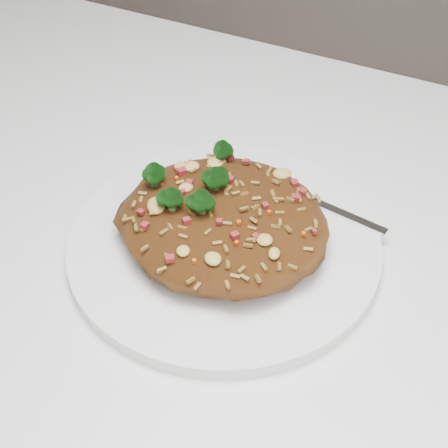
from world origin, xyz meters
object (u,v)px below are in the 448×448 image
(dining_table, at_px, (141,309))
(plate, at_px, (224,242))
(fork, at_px, (313,201))
(fried_rice, at_px, (223,214))

(dining_table, xyz_separation_m, plate, (0.08, 0.03, 0.10))
(fork, bearing_deg, fried_rice, -117.27)
(fried_rice, bearing_deg, plate, -14.89)
(plate, relative_size, fork, 1.68)
(dining_table, bearing_deg, plate, 24.45)
(fork, bearing_deg, dining_table, -131.11)
(dining_table, height_order, fried_rice, fried_rice)
(dining_table, height_order, fork, fork)
(fried_rice, distance_m, fork, 0.10)
(dining_table, distance_m, fork, 0.20)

